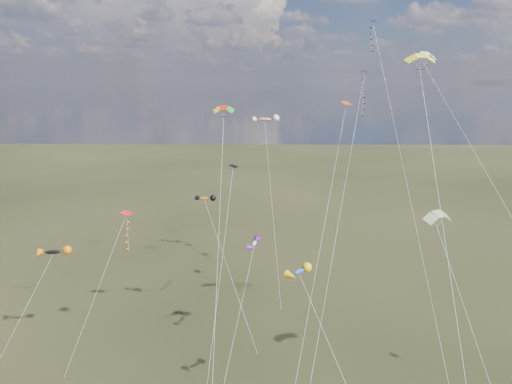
{
  "coord_description": "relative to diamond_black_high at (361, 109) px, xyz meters",
  "views": [
    {
      "loc": [
        0.78,
        -26.73,
        29.69
      ],
      "look_at": [
        0.0,
        18.0,
        19.0
      ],
      "focal_mm": 32.0,
      "sensor_mm": 36.0,
      "label": 1
    }
  ],
  "objects": [
    {
      "name": "diamond_black_high",
      "position": [
        0.0,
        0.0,
        0.0
      ],
      "size": [
        9.67,
        25.45,
        31.36
      ],
      "color": "black",
      "rests_on": "ground"
    },
    {
      "name": "diamond_navy_tall",
      "position": [
        1.92,
        0.54,
        5.59
      ],
      "size": [
        3.96,
        27.91,
        37.67
      ],
      "color": "#0E1A48",
      "rests_on": "ground"
    },
    {
      "name": "diamond_black_mid",
      "position": [
        -16.36,
        -11.04,
        -11.71
      ],
      "size": [
        2.63,
        14.17,
        20.59
      ],
      "color": "black",
      "rests_on": "ground"
    },
    {
      "name": "diamond_red_low",
      "position": [
        -27.52,
        -11.58,
        -13.35
      ],
      "size": [
        6.31,
        7.45,
        16.08
      ],
      "color": "red",
      "rests_on": "ground"
    },
    {
      "name": "diamond_orange_center",
      "position": [
        -4.68,
        -9.75,
        -6.76
      ],
      "size": [
        8.22,
        21.07,
        27.64
      ],
      "color": "#C23B14",
      "rests_on": "ground"
    },
    {
      "name": "parafoil_yellow",
      "position": [
        0.42,
        -20.29,
        5.09
      ],
      "size": [
        2.4,
        20.92,
        32.44
      ],
      "color": "yellow",
      "rests_on": "ground"
    },
    {
      "name": "parafoil_blue_white",
      "position": [
        3.72,
        -11.87,
        5.75
      ],
      "size": [
        15.8,
        19.74,
        33.12
      ],
      "color": "blue",
      "rests_on": "ground"
    },
    {
      "name": "parafoil_striped",
      "position": [
        3.65,
        -18.76,
        -8.47
      ],
      "size": [
        5.12,
        14.74,
        18.84
      ],
      "color": "yellow",
      "rests_on": "ground"
    },
    {
      "name": "parafoil_tricolor",
      "position": [
        -16.43,
        -11.66,
        0.48
      ],
      "size": [
        2.07,
        20.76,
        27.8
      ],
      "color": "yellow",
      "rests_on": "ground"
    },
    {
      "name": "novelty_black_orange",
      "position": [
        -35.88,
        -11.23,
        -15.29
      ],
      "size": [
        6.45,
        8.07,
        11.87
      ],
      "color": "black",
      "rests_on": "ground"
    },
    {
      "name": "novelty_orange_black",
      "position": [
        -19.46,
        -5.39,
        -10.56
      ],
      "size": [
        7.93,
        8.67,
        16.53
      ],
      "color": "orange",
      "rests_on": "ground"
    },
    {
      "name": "novelty_white_purple",
      "position": [
        -13.28,
        -12.07,
        -13.82
      ],
      "size": [
        3.88,
        10.45,
        13.23
      ],
      "color": "white",
      "rests_on": "ground"
    },
    {
      "name": "novelty_redwhite_stripe",
      "position": [
        -12.18,
        11.8,
        -2.32
      ],
      "size": [
        4.37,
        15.85,
        24.94
      ],
      "color": "red",
      "rests_on": "ground"
    },
    {
      "name": "novelty_blue_yellow",
      "position": [
        -9.2,
        -22.62,
        -12.55
      ],
      "size": [
        8.03,
        11.66,
        14.56
      ],
      "color": "blue",
      "rests_on": "ground"
    }
  ]
}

